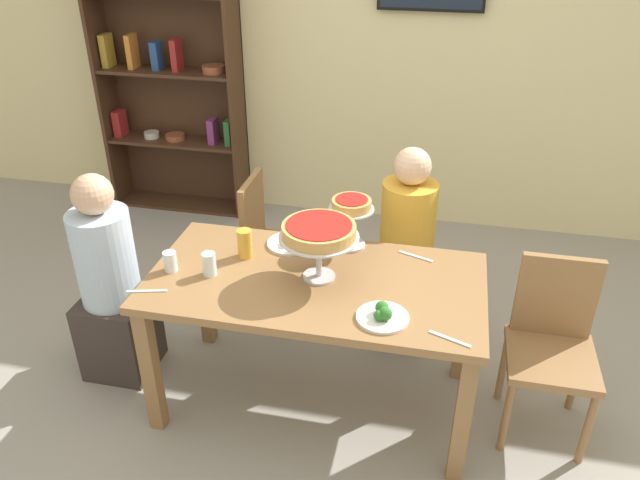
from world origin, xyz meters
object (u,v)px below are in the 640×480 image
object	(u,v)px
water_glass_clear_near	(209,264)
cutlery_knife_near	(450,339)
bookshelf	(169,67)
beer_glass_amber_tall	(245,243)
dining_table	(315,297)
salad_plate_far_diner	(291,242)
diner_head_west	(112,292)
cutlery_fork_far	(416,256)
personal_pizza_stand	(351,210)
diner_far_right	(405,258)
salad_plate_near_diner	(383,315)
deep_dish_pizza_stand	(319,233)
cutlery_fork_near	(147,291)
chair_far_left	(271,240)
water_glass_clear_far	(170,261)
chair_head_east	(552,340)

from	to	relation	value
water_glass_clear_near	cutlery_knife_near	size ratio (longest dim) A/B	0.63
bookshelf	beer_glass_amber_tall	world-z (taller)	bookshelf
dining_table	salad_plate_far_diner	distance (m)	0.36
diner_head_west	cutlery_fork_far	bearing A→B (deg)	10.19
personal_pizza_stand	salad_plate_far_diner	distance (m)	0.35
beer_glass_amber_tall	water_glass_clear_near	size ratio (longest dim) A/B	1.28
diner_far_right	salad_plate_near_diner	size ratio (longest dim) A/B	5.14
beer_glass_amber_tall	personal_pizza_stand	bearing A→B (deg)	23.68
deep_dish_pizza_stand	cutlery_fork_far	size ratio (longest dim) A/B	2.01
diner_far_right	salad_plate_far_diner	bearing A→B (deg)	-53.43
water_glass_clear_near	cutlery_fork_far	bearing A→B (deg)	21.54
beer_glass_amber_tall	cutlery_fork_near	bearing A→B (deg)	-131.05
salad_plate_near_diner	cutlery_knife_near	xyz separation A→B (m)	(0.28, -0.07, -0.02)
deep_dish_pizza_stand	personal_pizza_stand	world-z (taller)	deep_dish_pizza_stand
dining_table	diner_head_west	size ratio (longest dim) A/B	1.35
diner_head_west	cutlery_fork_far	xyz separation A→B (m)	(1.52, 0.27, 0.25)
beer_glass_amber_tall	chair_far_left	bearing A→B (deg)	95.37
cutlery_fork_far	dining_table	bearing A→B (deg)	54.65
dining_table	personal_pizza_stand	bearing A→B (deg)	72.48
cutlery_fork_far	cutlery_knife_near	bearing A→B (deg)	127.34
chair_far_left	water_glass_clear_far	size ratio (longest dim) A/B	8.83
cutlery_knife_near	cutlery_fork_far	distance (m)	0.64
water_glass_clear_near	water_glass_clear_far	distance (m)	0.19
diner_head_west	personal_pizza_stand	size ratio (longest dim) A/B	4.41
deep_dish_pizza_stand	water_glass_clear_near	bearing A→B (deg)	-170.39
bookshelf	dining_table	bearing A→B (deg)	-51.80
personal_pizza_stand	bookshelf	bearing A→B (deg)	135.16
cutlery_fork_far	personal_pizza_stand	bearing A→B (deg)	13.93
deep_dish_pizza_stand	water_glass_clear_near	xyz separation A→B (m)	(-0.50, -0.08, -0.18)
bookshelf	cutlery_fork_far	distance (m)	2.69
water_glass_clear_near	cutlery_fork_far	size ratio (longest dim) A/B	0.63
salad_plate_near_diner	diner_head_west	bearing A→B (deg)	169.52
salad_plate_near_diner	deep_dish_pizza_stand	bearing A→B (deg)	141.91
chair_head_east	cutlery_knife_near	xyz separation A→B (m)	(-0.48, -0.42, 0.26)
diner_far_right	beer_glass_amber_tall	size ratio (longest dim) A/B	7.94
cutlery_fork_near	salad_plate_near_diner	bearing A→B (deg)	-13.65
chair_far_left	water_glass_clear_far	bearing A→B (deg)	-16.91
salad_plate_near_diner	water_glass_clear_far	size ratio (longest dim) A/B	2.27
deep_dish_pizza_stand	salad_plate_far_diner	xyz separation A→B (m)	(-0.20, 0.26, -0.21)
personal_pizza_stand	cutlery_knife_near	size ratio (longest dim) A/B	1.45
personal_pizza_stand	water_glass_clear_near	xyz separation A→B (m)	(-0.59, -0.40, -0.14)
bookshelf	personal_pizza_stand	world-z (taller)	bookshelf
salad_plate_near_diner	cutlery_fork_near	world-z (taller)	salad_plate_near_diner
dining_table	diner_far_right	world-z (taller)	diner_far_right
deep_dish_pizza_stand	water_glass_clear_far	size ratio (longest dim) A/B	3.68
water_glass_clear_near	cutlery_knife_near	distance (m)	1.14
personal_pizza_stand	salad_plate_far_diner	xyz separation A→B (m)	(-0.29, -0.06, -0.18)
dining_table	beer_glass_amber_tall	xyz separation A→B (m)	(-0.38, 0.12, 0.17)
water_glass_clear_far	cutlery_knife_near	distance (m)	1.32
bookshelf	water_glass_clear_near	world-z (taller)	bookshelf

